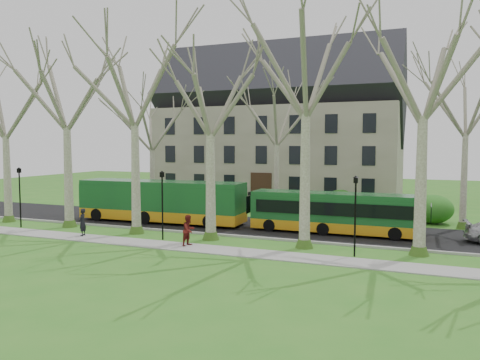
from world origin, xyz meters
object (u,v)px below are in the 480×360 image
at_px(bus_follow, 335,212).
at_px(pedestrian_b, 189,230).
at_px(pedestrian_a, 82,222).
at_px(bus_lead, 161,201).

xyz_separation_m(bus_follow, pedestrian_b, (-7.34, -7.12, -0.50)).
distance_m(pedestrian_a, pedestrian_b, 7.89).
bearing_deg(bus_lead, pedestrian_b, -50.11).
relative_size(bus_lead, pedestrian_b, 7.18).
bearing_deg(bus_follow, bus_lead, -177.88).
xyz_separation_m(bus_lead, bus_follow, (13.30, 0.47, -0.23)).
distance_m(bus_lead, pedestrian_a, 6.95).
relative_size(bus_follow, pedestrian_b, 6.17).
height_order(bus_follow, pedestrian_a, bus_follow).
distance_m(bus_lead, bus_follow, 13.31).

